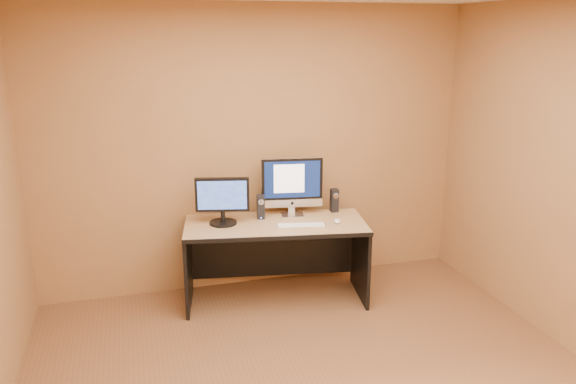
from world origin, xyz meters
The scene contains 10 objects.
walls centered at (0.00, 0.00, 1.30)m, with size 4.00×4.00×2.60m, color #93623B, non-canonical shape.
desk centered at (0.07, 1.55, 0.36)m, with size 1.58×0.69×0.73m, color tan, non-canonical shape.
imac centered at (0.27, 1.72, 1.00)m, with size 0.56×0.21×0.54m, color #B0B0B4, non-canonical shape.
second_monitor centered at (-0.38, 1.66, 0.94)m, with size 0.47×0.24×0.41m, color black, non-canonical shape.
speaker_left centered at (-0.03, 1.71, 0.84)m, with size 0.07×0.07×0.22m, color black, non-canonical shape.
speaker_right centered at (0.68, 1.72, 0.84)m, with size 0.07×0.07×0.22m, color black, non-canonical shape.
keyboard centered at (0.26, 1.41, 0.74)m, with size 0.42×0.11×0.02m, color silver.
mouse centered at (0.59, 1.41, 0.75)m, with size 0.06×0.10×0.04m, color white.
cable_a centered at (0.34, 1.86, 0.73)m, with size 0.01×0.01×0.22m, color black.
cable_b centered at (0.24, 1.81, 0.73)m, with size 0.01×0.01×0.18m, color black.
Camera 1 is at (-1.11, -2.95, 2.34)m, focal length 35.00 mm.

